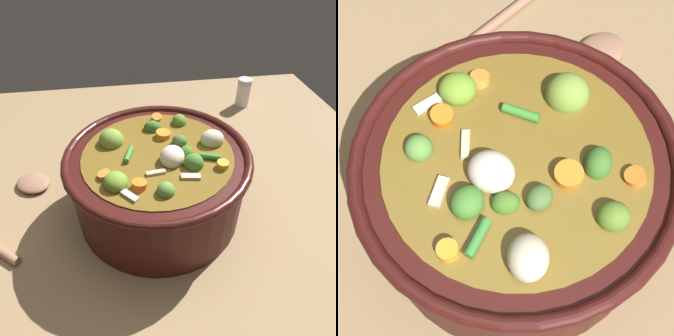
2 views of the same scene
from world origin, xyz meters
TOP-DOWN VIEW (x-y plane):
  - ground_plane at (0.00, 0.00)m, footprint 1.10×1.10m
  - cooking_pot at (0.00, 0.00)m, footprint 0.32×0.32m
  - wooden_spoon at (-0.29, 0.05)m, footprint 0.24×0.24m

SIDE VIEW (x-z plane):
  - ground_plane at x=0.00m, z-range 0.00..0.00m
  - wooden_spoon at x=-0.29m, z-range 0.00..0.02m
  - cooking_pot at x=0.00m, z-range -0.01..0.15m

